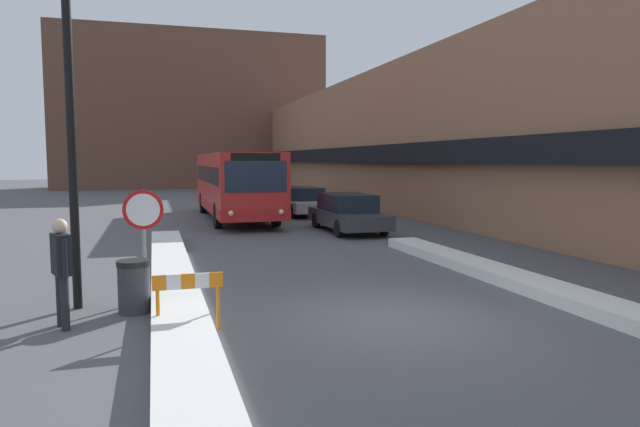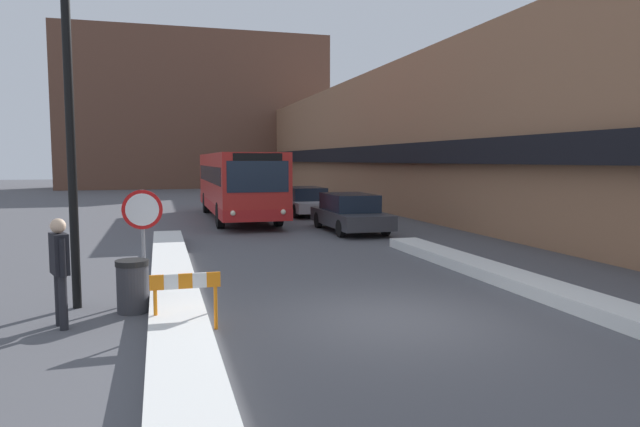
{
  "view_description": "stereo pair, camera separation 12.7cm",
  "coord_description": "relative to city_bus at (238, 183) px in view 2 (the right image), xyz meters",
  "views": [
    {
      "loc": [
        -3.97,
        -8.79,
        2.73
      ],
      "look_at": [
        -0.12,
        4.31,
        1.45
      ],
      "focal_mm": 32.0,
      "sensor_mm": 36.0,
      "label": 1
    },
    {
      "loc": [
        -3.84,
        -8.83,
        2.73
      ],
      "look_at": [
        -0.12,
        4.31,
        1.45
      ],
      "focal_mm": 32.0,
      "sensor_mm": 36.0,
      "label": 2
    }
  ],
  "objects": [
    {
      "name": "parked_car_front",
      "position": [
        3.51,
        -5.87,
        -0.93
      ],
      "size": [
        1.91,
        4.79,
        1.44
      ],
      "color": "#38383D",
      "rests_on": "ground_plane"
    },
    {
      "name": "pedestrian",
      "position": [
        -5.11,
        -16.61,
        -0.58
      ],
      "size": [
        0.37,
        0.56,
        1.8
      ],
      "rotation": [
        0.0,
        0.0,
        -1.23
      ],
      "color": "#232328",
      "rests_on": "ground_plane"
    },
    {
      "name": "snow_bank_left",
      "position": [
        -3.29,
        -14.37,
        -1.51
      ],
      "size": [
        0.9,
        16.11,
        0.3
      ],
      "color": "silver",
      "rests_on": "ground_plane"
    },
    {
      "name": "construction_barricade",
      "position": [
        -3.17,
        -17.39,
        -0.99
      ],
      "size": [
        1.1,
        0.06,
        0.94
      ],
      "color": "orange",
      "rests_on": "ground_plane"
    },
    {
      "name": "stop_sign",
      "position": [
        -3.85,
        -15.11,
        -0.09
      ],
      "size": [
        0.76,
        0.08,
        2.17
      ],
      "color": "gray",
      "rests_on": "ground_plane"
    },
    {
      "name": "street_lamp",
      "position": [
        -4.78,
        -15.32,
        2.65
      ],
      "size": [
        1.46,
        0.36,
        7.05
      ],
      "color": "black",
      "rests_on": "ground_plane"
    },
    {
      "name": "building_row_right",
      "position": [
        10.28,
        6.3,
        2.15
      ],
      "size": [
        5.5,
        60.0,
        7.63
      ],
      "color": "#996B4C",
      "rests_on": "ground_plane"
    },
    {
      "name": "snow_bank_right",
      "position": [
        3.91,
        -16.17,
        -1.53
      ],
      "size": [
        0.9,
        12.46,
        0.27
      ],
      "color": "silver",
      "rests_on": "ground_plane"
    },
    {
      "name": "parked_car_back",
      "position": [
        3.51,
        8.95,
        -0.93
      ],
      "size": [
        1.87,
        4.7,
        1.45
      ],
      "color": "maroon",
      "rests_on": "ground_plane"
    },
    {
      "name": "parked_car_middle",
      "position": [
        3.51,
        1.03,
        -0.95
      ],
      "size": [
        1.92,
        4.86,
        1.39
      ],
      "color": "#B7B7BC",
      "rests_on": "ground_plane"
    },
    {
      "name": "city_bus",
      "position": [
        0.0,
        0.0,
        0.0
      ],
      "size": [
        2.66,
        11.43,
        3.03
      ],
      "color": "red",
      "rests_on": "ground_plane"
    },
    {
      "name": "building_backdrop_far",
      "position": [
        0.31,
        33.21,
        5.92
      ],
      "size": [
        26.0,
        8.0,
        15.16
      ],
      "color": "brown",
      "rests_on": "ground_plane"
    },
    {
      "name": "trash_bin",
      "position": [
        -4.03,
        -15.93,
        -1.18
      ],
      "size": [
        0.59,
        0.59,
        0.95
      ],
      "color": "#38383D",
      "rests_on": "ground_plane"
    },
    {
      "name": "ground_plane",
      "position": [
        0.31,
        -17.7,
        -1.66
      ],
      "size": [
        160.0,
        160.0,
        0.0
      ],
      "primitive_type": "plane",
      "color": "#515156"
    }
  ]
}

